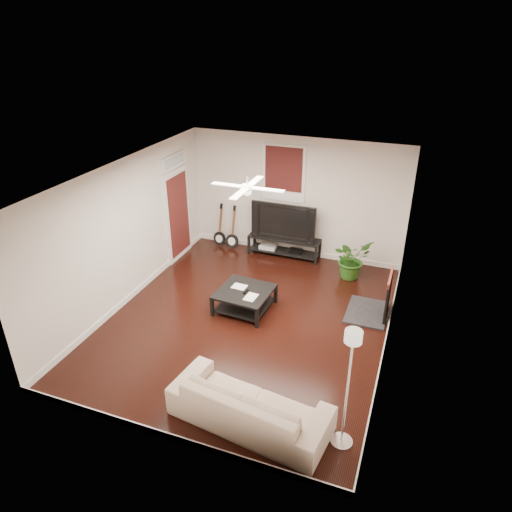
# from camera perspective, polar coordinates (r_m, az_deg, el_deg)

# --- Properties ---
(room) EXTENTS (5.01, 6.01, 2.81)m
(room) POSITION_cam_1_polar(r_m,az_deg,el_deg) (8.16, -0.99, 0.37)
(room) COLOR black
(room) RESTS_ON ground
(brick_accent) EXTENTS (0.02, 2.20, 2.80)m
(brick_accent) POSITION_cam_1_polar(r_m,az_deg,el_deg) (8.60, 17.18, 0.54)
(brick_accent) COLOR #AC4B37
(brick_accent) RESTS_ON floor
(fireplace) EXTENTS (0.80, 1.10, 0.92)m
(fireplace) POSITION_cam_1_polar(r_m,az_deg,el_deg) (9.05, 14.58, -4.50)
(fireplace) COLOR black
(fireplace) RESTS_ON floor
(window_back) EXTENTS (1.00, 0.06, 1.30)m
(window_back) POSITION_cam_1_polar(r_m,az_deg,el_deg) (10.66, 3.39, 10.01)
(window_back) COLOR black
(window_back) RESTS_ON wall_back
(door_left) EXTENTS (0.08, 1.00, 2.50)m
(door_left) POSITION_cam_1_polar(r_m,az_deg,el_deg) (10.79, -9.53, 5.95)
(door_left) COLOR white
(door_left) RESTS_ON wall_left
(tv_stand) EXTENTS (1.69, 0.45, 0.47)m
(tv_stand) POSITION_cam_1_polar(r_m,az_deg,el_deg) (11.09, 3.44, 1.17)
(tv_stand) COLOR black
(tv_stand) RESTS_ON floor
(tv) EXTENTS (1.52, 0.20, 0.87)m
(tv) POSITION_cam_1_polar(r_m,az_deg,el_deg) (10.83, 3.57, 4.41)
(tv) COLOR black
(tv) RESTS_ON tv_stand
(coffee_table) EXTENTS (1.04, 1.04, 0.41)m
(coffee_table) POSITION_cam_1_polar(r_m,az_deg,el_deg) (9.07, -1.39, -5.35)
(coffee_table) COLOR black
(coffee_table) RESTS_ON floor
(sofa) EXTENTS (2.33, 1.17, 0.65)m
(sofa) POSITION_cam_1_polar(r_m,az_deg,el_deg) (6.73, -0.78, -17.63)
(sofa) COLOR tan
(sofa) RESTS_ON floor
(floor_lamp) EXTENTS (0.34, 0.34, 1.82)m
(floor_lamp) POSITION_cam_1_polar(r_m,az_deg,el_deg) (6.18, 11.05, -15.75)
(floor_lamp) COLOR white
(floor_lamp) RESTS_ON floor
(potted_plant) EXTENTS (1.03, 1.05, 0.88)m
(potted_plant) POSITION_cam_1_polar(r_m,az_deg,el_deg) (10.26, 11.55, -0.32)
(potted_plant) COLOR #285E1B
(potted_plant) RESTS_ON floor
(guitar_left) EXTENTS (0.36, 0.29, 1.07)m
(guitar_left) POSITION_cam_1_polar(r_m,az_deg,el_deg) (11.48, -4.52, 3.70)
(guitar_left) COLOR black
(guitar_left) RESTS_ON floor
(guitar_right) EXTENTS (0.34, 0.25, 1.07)m
(guitar_right) POSITION_cam_1_polar(r_m,az_deg,el_deg) (11.32, -2.97, 3.41)
(guitar_right) COLOR black
(guitar_right) RESTS_ON floor
(ceiling_fan) EXTENTS (1.24, 1.24, 0.32)m
(ceiling_fan) POSITION_cam_1_polar(r_m,az_deg,el_deg) (7.70, -1.06, 8.38)
(ceiling_fan) COLOR white
(ceiling_fan) RESTS_ON ceiling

